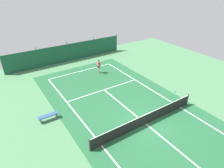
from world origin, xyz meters
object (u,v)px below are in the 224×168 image
at_px(courtside_bench, 48,116).
at_px(water_bottle, 175,91).
at_px(tennis_player, 99,66).
at_px(tennis_net, 146,119).
at_px(tennis_ball_near_player, 94,82).

relative_size(courtside_bench, water_bottle, 6.67).
relative_size(tennis_player, courtside_bench, 1.03).
bearing_deg(tennis_net, water_bottle, 19.44).
distance_m(tennis_net, water_bottle, 6.15).
distance_m(courtside_bench, water_bottle, 12.41).
xyz_separation_m(tennis_player, courtside_bench, (-7.92, -5.49, -0.59)).
distance_m(tennis_ball_near_player, water_bottle, 8.68).
height_order(tennis_net, courtside_bench, tennis_net).
bearing_deg(tennis_player, tennis_ball_near_player, 30.13).
bearing_deg(tennis_ball_near_player, water_bottle, -47.44).
xyz_separation_m(tennis_net, tennis_player, (1.61, 10.25, 0.45)).
height_order(tennis_player, water_bottle, tennis_player).
distance_m(tennis_net, courtside_bench, 7.91).
height_order(tennis_player, tennis_ball_near_player, tennis_player).
bearing_deg(water_bottle, courtside_bench, 167.32).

